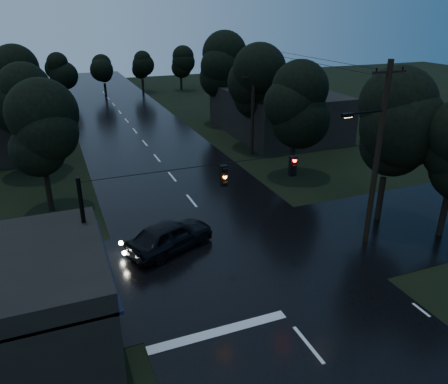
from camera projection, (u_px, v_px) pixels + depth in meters
main_road at (157, 158)px, 38.60m from camera, size 12.00×120.00×0.02m
cross_street at (238, 258)px, 23.19m from camera, size 60.00×9.00×0.02m
building_far_right at (277, 112)px, 45.94m from camera, size 10.00×14.00×4.40m
utility_pole_main at (376, 153)px, 22.82m from camera, size 3.50×0.30×10.00m
utility_pole_far at (253, 112)px, 38.21m from camera, size 2.00×0.30×7.50m
anchor_pole_left at (87, 243)px, 18.61m from camera, size 0.18×0.18×6.00m
span_signals at (258, 170)px, 20.48m from camera, size 15.00×0.37×1.12m
tree_corner_near at (391, 126)px, 25.13m from camera, size 4.48×4.48×9.44m
tree_left_a at (39, 133)px, 26.64m from camera, size 3.92×3.92×8.26m
tree_left_b at (29, 103)px, 33.14m from camera, size 4.20×4.20×8.85m
tree_left_c at (23, 80)px, 41.35m from camera, size 4.48×4.48×9.44m
tree_right_a at (296, 104)px, 32.64m from camera, size 4.20×4.20×8.85m
tree_right_b at (257, 83)px, 39.54m from camera, size 4.48×4.48×9.44m
tree_right_c at (223, 66)px, 48.16m from camera, size 4.76×4.76×10.03m
car at (170, 236)px, 23.69m from camera, size 5.45×3.89×1.72m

